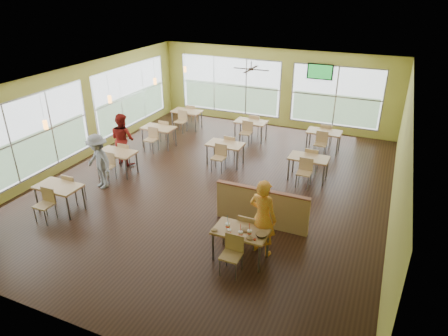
{
  "coord_description": "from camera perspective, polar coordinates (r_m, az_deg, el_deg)",
  "views": [
    {
      "loc": [
        4.55,
        -9.81,
        5.72
      ],
      "look_at": [
        0.76,
        -1.06,
        1.17
      ],
      "focal_mm": 32.0,
      "sensor_mm": 36.0,
      "label": 1
    }
  ],
  "objects": [
    {
      "name": "wrapper_mid",
      "position": [
        8.78,
        3.17,
        -8.76
      ],
      "size": [
        0.23,
        0.21,
        0.06
      ],
      "primitive_type": "ellipsoid",
      "rotation": [
        0.0,
        0.0,
        0.06
      ],
      "color": "olive",
      "rests_on": "main_table"
    },
    {
      "name": "pendant_lights",
      "position": [
        13.44,
        -12.9,
        10.82
      ],
      "size": [
        0.11,
        7.31,
        0.86
      ],
      "color": "#2D2119",
      "rests_on": "ceiling"
    },
    {
      "name": "room",
      "position": [
        11.57,
        -1.38,
        4.65
      ],
      "size": [
        12.0,
        12.04,
        3.2
      ],
      "color": "black",
      "rests_on": "ground"
    },
    {
      "name": "dining_tables",
      "position": [
        13.78,
        -2.34,
        3.82
      ],
      "size": [
        6.92,
        8.72,
        0.87
      ],
      "color": "tan",
      "rests_on": "floor"
    },
    {
      "name": "cup_yellow",
      "position": [
        8.63,
        0.73,
        -9.08
      ],
      "size": [
        0.09,
        0.09,
        0.34
      ],
      "color": "white",
      "rests_on": "main_table"
    },
    {
      "name": "ceiling_fan",
      "position": [
        13.87,
        3.89,
        13.92
      ],
      "size": [
        1.25,
        1.25,
        0.29
      ],
      "color": "#2D2119",
      "rests_on": "ceiling"
    },
    {
      "name": "cup_red_far",
      "position": [
        8.61,
        3.65,
        -9.21
      ],
      "size": [
        0.1,
        0.1,
        0.35
      ],
      "color": "white",
      "rests_on": "main_table"
    },
    {
      "name": "tv_backwall",
      "position": [
        16.28,
        13.56,
        13.24
      ],
      "size": [
        1.0,
        0.07,
        0.6
      ],
      "color": "black",
      "rests_on": "wall_back"
    },
    {
      "name": "man_plaid",
      "position": [
        8.93,
        5.55,
        -7.06
      ],
      "size": [
        0.76,
        0.58,
        1.86
      ],
      "primitive_type": "imported",
      "rotation": [
        0.0,
        0.0,
        2.92
      ],
      "color": "orange",
      "rests_on": "floor"
    },
    {
      "name": "window_bays",
      "position": [
        15.36,
        -5.63,
        9.35
      ],
      "size": [
        9.24,
        10.24,
        2.38
      ],
      "color": "white",
      "rests_on": "room"
    },
    {
      "name": "cup_red_near",
      "position": [
        8.57,
        2.38,
        -9.38
      ],
      "size": [
        0.1,
        0.1,
        0.36
      ],
      "color": "white",
      "rests_on": "main_table"
    },
    {
      "name": "ketchup_cup",
      "position": [
        8.52,
        4.43,
        -10.16
      ],
      "size": [
        0.06,
        0.06,
        0.03
      ],
      "primitive_type": "cylinder",
      "color": "#942002",
      "rests_on": "main_table"
    },
    {
      "name": "patron_grey",
      "position": [
        12.29,
        -17.46,
        0.89
      ],
      "size": [
        1.24,
        0.97,
        1.69
      ],
      "primitive_type": "imported",
      "rotation": [
        0.0,
        0.0,
        -0.36
      ],
      "color": "slate",
      "rests_on": "floor"
    },
    {
      "name": "patron_maroon",
      "position": [
        13.74,
        -14.27,
        4.05
      ],
      "size": [
        0.99,
        0.85,
        1.75
      ],
      "primitive_type": "imported",
      "rotation": [
        0.0,
        0.0,
        2.9
      ],
      "color": "maroon",
      "rests_on": "floor"
    },
    {
      "name": "wrapper_right",
      "position": [
        8.54,
        3.68,
        -9.99
      ],
      "size": [
        0.17,
        0.16,
        0.04
      ],
      "primitive_type": "ellipsoid",
      "rotation": [
        0.0,
        0.0,
        -0.17
      ],
      "color": "olive",
      "rests_on": "main_table"
    },
    {
      "name": "main_table",
      "position": [
        8.87,
        2.4,
        -9.5
      ],
      "size": [
        1.22,
        1.52,
        0.87
      ],
      "color": "tan",
      "rests_on": "floor"
    },
    {
      "name": "half_wall_divider",
      "position": [
        10.08,
        5.39,
        -5.63
      ],
      "size": [
        2.4,
        0.14,
        1.04
      ],
      "color": "tan",
      "rests_on": "floor"
    },
    {
      "name": "wrapper_left",
      "position": [
        8.78,
        -1.4,
        -8.83
      ],
      "size": [
        0.19,
        0.18,
        0.04
      ],
      "primitive_type": "ellipsoid",
      "rotation": [
        0.0,
        0.0,
        -0.3
      ],
      "color": "olive",
      "rests_on": "main_table"
    },
    {
      "name": "food_basket",
      "position": [
        8.64,
        5.37,
        -9.46
      ],
      "size": [
        0.26,
        0.26,
        0.06
      ],
      "color": "black",
      "rests_on": "main_table"
    },
    {
      "name": "cup_blue",
      "position": [
        8.8,
        0.53,
        -8.27
      ],
      "size": [
        0.1,
        0.1,
        0.37
      ],
      "color": "white",
      "rests_on": "main_table"
    }
  ]
}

